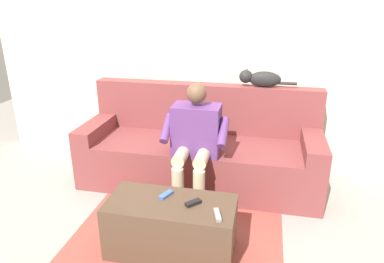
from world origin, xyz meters
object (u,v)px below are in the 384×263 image
Objects in this scene: remote_black at (193,203)px; person_solo_seated at (195,138)px; couch at (200,151)px; remote_blue at (166,195)px; cat_on_backrest at (260,78)px; remote_gray at (217,215)px; coffee_table at (171,227)px.

person_solo_seated is at bearing -126.04° from remote_black.
couch reaches higher than remote_blue.
remote_blue is at bearing 65.54° from cat_on_backrest.
remote_black is at bearing 74.75° from cat_on_backrest.
person_solo_seated reaches higher than remote_gray.
coffee_table is at bearing 56.77° from remote_gray.
coffee_table is 0.42m from remote_gray.
couch is 1.03m from remote_blue.
person_solo_seated reaches higher than coffee_table.
couch is at bearing -86.08° from person_solo_seated.
couch is 1.11m from remote_black.
remote_black is (-0.16, -0.01, 0.22)m from coffee_table.
remote_black reaches higher than remote_blue.
coffee_table is 7.83× the size of remote_black.
remote_gray is at bearing 90.08° from remote_blue.
coffee_table is 0.84× the size of person_solo_seated.
remote_blue is (0.05, 1.02, 0.10)m from couch.
person_solo_seated is 0.89m from remote_gray.
remote_blue is 0.23m from remote_black.
remote_gray is 0.44m from remote_blue.
coffee_table is (0.00, 1.10, -0.12)m from couch.
remote_black reaches higher than coffee_table.
couch is 1.11m from coffee_table.
remote_blue is at bearing 49.08° from remote_gray.
remote_black is (0.37, 1.35, -0.60)m from cat_on_backrest.
remote_blue is at bearing -54.47° from coffee_table.
coffee_table is at bearing 59.42° from remote_blue.
person_solo_seated reaches higher than remote_blue.
couch reaches higher than coffee_table.
cat_on_backrest reaches higher than remote_black.
person_solo_seated is (-0.03, 0.39, 0.30)m from couch.
person_solo_seated is 0.67m from remote_blue.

